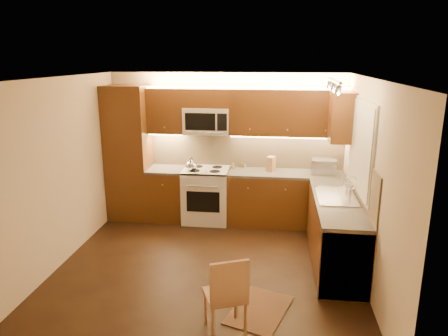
# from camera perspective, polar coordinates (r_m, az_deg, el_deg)

# --- Properties ---
(floor) EXTENTS (4.00, 4.00, 0.01)m
(floor) POSITION_cam_1_polar(r_m,az_deg,el_deg) (5.78, -2.24, -13.43)
(floor) COLOR black
(floor) RESTS_ON ground
(ceiling) EXTENTS (4.00, 4.00, 0.01)m
(ceiling) POSITION_cam_1_polar(r_m,az_deg,el_deg) (5.10, -2.52, 12.15)
(ceiling) COLOR beige
(ceiling) RESTS_ON ground
(wall_back) EXTENTS (4.00, 0.01, 2.50)m
(wall_back) POSITION_cam_1_polar(r_m,az_deg,el_deg) (7.23, 0.30, 2.97)
(wall_back) COLOR beige
(wall_back) RESTS_ON ground
(wall_front) EXTENTS (4.00, 0.01, 2.50)m
(wall_front) POSITION_cam_1_polar(r_m,az_deg,el_deg) (3.48, -8.02, -10.68)
(wall_front) COLOR beige
(wall_front) RESTS_ON ground
(wall_left) EXTENTS (0.01, 4.00, 2.50)m
(wall_left) POSITION_cam_1_polar(r_m,az_deg,el_deg) (5.97, -21.65, -0.66)
(wall_left) COLOR beige
(wall_left) RESTS_ON ground
(wall_right) EXTENTS (0.01, 4.00, 2.50)m
(wall_right) POSITION_cam_1_polar(r_m,az_deg,el_deg) (5.35, 19.25, -2.15)
(wall_right) COLOR beige
(wall_right) RESTS_ON ground
(pantry) EXTENTS (0.70, 0.60, 2.30)m
(pantry) POSITION_cam_1_polar(r_m,az_deg,el_deg) (7.35, -12.88, 1.99)
(pantry) COLOR #45270E
(pantry) RESTS_ON floor
(base_cab_back_left) EXTENTS (0.62, 0.60, 0.86)m
(base_cab_back_left) POSITION_cam_1_polar(r_m,az_deg,el_deg) (7.34, -7.71, -3.61)
(base_cab_back_left) COLOR #45270E
(base_cab_back_left) RESTS_ON floor
(counter_back_left) EXTENTS (0.62, 0.60, 0.04)m
(counter_back_left) POSITION_cam_1_polar(r_m,az_deg,el_deg) (7.21, -7.83, -0.22)
(counter_back_left) COLOR #373432
(counter_back_left) RESTS_ON base_cab_back_left
(base_cab_back_right) EXTENTS (1.92, 0.60, 0.86)m
(base_cab_back_right) POSITION_cam_1_polar(r_m,az_deg,el_deg) (7.11, 8.36, -4.27)
(base_cab_back_right) COLOR #45270E
(base_cab_back_right) RESTS_ON floor
(counter_back_right) EXTENTS (1.92, 0.60, 0.04)m
(counter_back_right) POSITION_cam_1_polar(r_m,az_deg,el_deg) (6.97, 8.50, -0.77)
(counter_back_right) COLOR #373432
(counter_back_right) RESTS_ON base_cab_back_right
(base_cab_right) EXTENTS (0.60, 2.00, 0.86)m
(base_cab_right) POSITION_cam_1_polar(r_m,az_deg,el_deg) (5.95, 14.96, -8.53)
(base_cab_right) COLOR #45270E
(base_cab_right) RESTS_ON floor
(counter_right) EXTENTS (0.60, 2.00, 0.04)m
(counter_right) POSITION_cam_1_polar(r_m,az_deg,el_deg) (5.79, 15.25, -4.43)
(counter_right) COLOR #373432
(counter_right) RESTS_ON base_cab_right
(dishwasher) EXTENTS (0.58, 0.60, 0.84)m
(dishwasher) POSITION_cam_1_polar(r_m,az_deg,el_deg) (5.32, 15.90, -11.50)
(dishwasher) COLOR silver
(dishwasher) RESTS_ON floor
(backsplash_back) EXTENTS (3.30, 0.02, 0.60)m
(backsplash_back) POSITION_cam_1_polar(r_m,az_deg,el_deg) (7.19, 3.06, 2.48)
(backsplash_back) COLOR tan
(backsplash_back) RESTS_ON wall_back
(backsplash_right) EXTENTS (0.02, 2.00, 0.60)m
(backsplash_right) POSITION_cam_1_polar(r_m,az_deg,el_deg) (5.74, 18.33, -1.47)
(backsplash_right) COLOR tan
(backsplash_right) RESTS_ON wall_right
(upper_cab_back_left) EXTENTS (0.62, 0.35, 0.75)m
(upper_cab_back_left) POSITION_cam_1_polar(r_m,az_deg,el_deg) (7.14, -7.85, 7.77)
(upper_cab_back_left) COLOR #45270E
(upper_cab_back_left) RESTS_ON wall_back
(upper_cab_back_right) EXTENTS (1.92, 0.35, 0.75)m
(upper_cab_back_right) POSITION_cam_1_polar(r_m,az_deg,el_deg) (6.90, 8.80, 7.49)
(upper_cab_back_right) COLOR #45270E
(upper_cab_back_right) RESTS_ON wall_back
(upper_cab_bridge) EXTENTS (0.76, 0.35, 0.31)m
(upper_cab_bridge) POSITION_cam_1_polar(r_m,az_deg,el_deg) (6.97, -2.35, 9.55)
(upper_cab_bridge) COLOR #45270E
(upper_cab_bridge) RESTS_ON wall_back
(upper_cab_right_corner) EXTENTS (0.35, 0.50, 0.75)m
(upper_cab_right_corner) POSITION_cam_1_polar(r_m,az_deg,el_deg) (6.55, 15.80, 6.71)
(upper_cab_right_corner) COLOR #45270E
(upper_cab_right_corner) RESTS_ON wall_right
(stove) EXTENTS (0.76, 0.65, 0.92)m
(stove) POSITION_cam_1_polar(r_m,az_deg,el_deg) (7.17, -2.42, -3.70)
(stove) COLOR silver
(stove) RESTS_ON floor
(microwave) EXTENTS (0.76, 0.38, 0.44)m
(microwave) POSITION_cam_1_polar(r_m,az_deg,el_deg) (7.00, -2.34, 6.48)
(microwave) COLOR silver
(microwave) RESTS_ON wall_back
(window_frame) EXTENTS (0.03, 1.44, 1.24)m
(window_frame) POSITION_cam_1_polar(r_m,az_deg,el_deg) (5.79, 18.34, 2.75)
(window_frame) COLOR silver
(window_frame) RESTS_ON wall_right
(window_blinds) EXTENTS (0.02, 1.36, 1.16)m
(window_blinds) POSITION_cam_1_polar(r_m,az_deg,el_deg) (5.79, 18.14, 2.76)
(window_blinds) COLOR silver
(window_blinds) RESTS_ON wall_right
(sink) EXTENTS (0.52, 0.86, 0.15)m
(sink) POSITION_cam_1_polar(r_m,az_deg,el_deg) (5.90, 15.13, -3.08)
(sink) COLOR silver
(sink) RESTS_ON counter_right
(faucet) EXTENTS (0.20, 0.04, 0.30)m
(faucet) POSITION_cam_1_polar(r_m,az_deg,el_deg) (5.90, 16.91, -2.43)
(faucet) COLOR silver
(faucet) RESTS_ON counter_right
(track_light_bar) EXTENTS (0.04, 1.20, 0.03)m
(track_light_bar) POSITION_cam_1_polar(r_m,az_deg,el_deg) (5.47, 14.81, 11.45)
(track_light_bar) COLOR silver
(track_light_bar) RESTS_ON ceiling
(kettle) EXTENTS (0.22, 0.22, 0.23)m
(kettle) POSITION_cam_1_polar(r_m,az_deg,el_deg) (6.93, -4.50, 0.55)
(kettle) COLOR silver
(kettle) RESTS_ON stove
(toaster_oven) EXTENTS (0.41, 0.32, 0.24)m
(toaster_oven) POSITION_cam_1_polar(r_m,az_deg,el_deg) (7.01, 13.45, 0.22)
(toaster_oven) COLOR silver
(toaster_oven) RESTS_ON counter_back_right
(knife_block) EXTENTS (0.16, 0.20, 0.24)m
(knife_block) POSITION_cam_1_polar(r_m,az_deg,el_deg) (7.02, 6.44, 0.59)
(knife_block) COLOR #9D6C46
(knife_block) RESTS_ON counter_back_right
(spice_jar_a) EXTENTS (0.06, 0.06, 0.08)m
(spice_jar_a) POSITION_cam_1_polar(r_m,az_deg,el_deg) (7.18, 1.30, 0.36)
(spice_jar_a) COLOR silver
(spice_jar_a) RESTS_ON counter_back_right
(spice_jar_b) EXTENTS (0.05, 0.05, 0.09)m
(spice_jar_b) POSITION_cam_1_polar(r_m,az_deg,el_deg) (7.21, 2.47, 0.42)
(spice_jar_b) COLOR olive
(spice_jar_b) RESTS_ON counter_back_right
(spice_jar_c) EXTENTS (0.06, 0.06, 0.10)m
(spice_jar_c) POSITION_cam_1_polar(r_m,az_deg,el_deg) (7.18, 2.87, 0.41)
(spice_jar_c) COLOR silver
(spice_jar_c) RESTS_ON counter_back_right
(spice_jar_d) EXTENTS (0.06, 0.06, 0.09)m
(spice_jar_d) POSITION_cam_1_polar(r_m,az_deg,el_deg) (7.14, 1.27, 0.32)
(spice_jar_d) COLOR olive
(spice_jar_d) RESTS_ON counter_back_right
(soap_bottle) EXTENTS (0.10, 0.10, 0.17)m
(soap_bottle) POSITION_cam_1_polar(r_m,az_deg,el_deg) (6.20, 16.72, -2.23)
(soap_bottle) COLOR silver
(soap_bottle) RESTS_ON counter_right
(rug) EXTENTS (0.79, 0.97, 0.01)m
(rug) POSITION_cam_1_polar(r_m,az_deg,el_deg) (4.94, 4.89, -18.75)
(rug) COLOR black
(rug) RESTS_ON floor
(dining_chair) EXTENTS (0.51, 0.51, 0.88)m
(dining_chair) POSITION_cam_1_polar(r_m,az_deg,el_deg) (4.39, 0.10, -16.75)
(dining_chair) COLOR #9D6C46
(dining_chair) RESTS_ON floor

